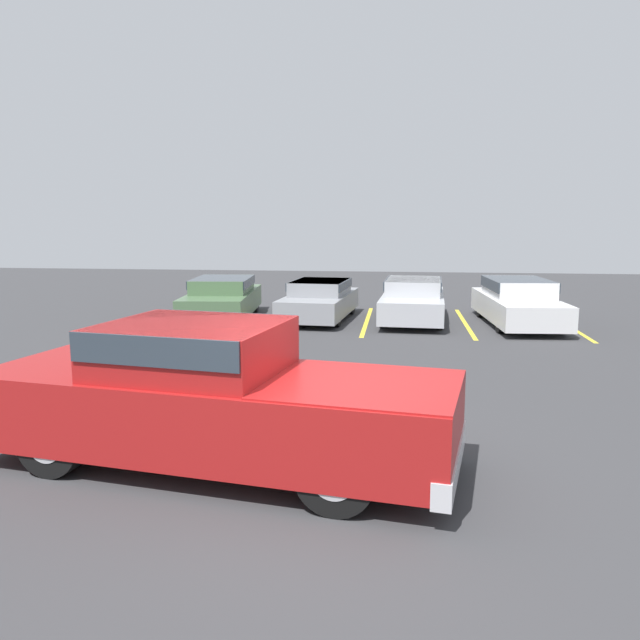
% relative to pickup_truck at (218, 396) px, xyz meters
% --- Properties ---
extents(ground_plane, '(60.00, 60.00, 0.00)m').
position_rel_pickup_truck_xyz_m(ground_plane, '(1.34, -0.45, -0.86)').
color(ground_plane, '#38383A').
extents(stall_stripe_a, '(0.12, 5.44, 0.01)m').
position_rel_pickup_truck_xyz_m(stall_stripe_a, '(-4.49, 11.25, -0.86)').
color(stall_stripe_a, yellow).
rests_on(stall_stripe_a, ground_plane).
extents(stall_stripe_b, '(0.12, 5.44, 0.01)m').
position_rel_pickup_truck_xyz_m(stall_stripe_b, '(-1.65, 11.25, -0.86)').
color(stall_stripe_b, yellow).
rests_on(stall_stripe_b, ground_plane).
extents(stall_stripe_c, '(0.12, 5.44, 0.01)m').
position_rel_pickup_truck_xyz_m(stall_stripe_c, '(1.20, 11.25, -0.86)').
color(stall_stripe_c, yellow).
rests_on(stall_stripe_c, ground_plane).
extents(stall_stripe_d, '(0.12, 5.44, 0.01)m').
position_rel_pickup_truck_xyz_m(stall_stripe_d, '(4.04, 11.25, -0.86)').
color(stall_stripe_d, yellow).
rests_on(stall_stripe_d, ground_plane).
extents(stall_stripe_e, '(0.12, 5.44, 0.01)m').
position_rel_pickup_truck_xyz_m(stall_stripe_e, '(6.89, 11.25, -0.86)').
color(stall_stripe_e, yellow).
rests_on(stall_stripe_e, ground_plane).
extents(pickup_truck, '(5.94, 2.87, 1.73)m').
position_rel_pickup_truck_xyz_m(pickup_truck, '(0.00, 0.00, 0.00)').
color(pickup_truck, '#A51919').
rests_on(pickup_truck, ground_plane).
extents(parked_sedan_a, '(2.25, 4.74, 1.24)m').
position_rel_pickup_truck_xyz_m(parked_sedan_a, '(-3.15, 11.14, -0.20)').
color(parked_sedan_a, '#4C6B47').
rests_on(parked_sedan_a, ground_plane).
extents(parked_sedan_b, '(2.06, 4.34, 1.17)m').
position_rel_pickup_truck_xyz_m(parked_sedan_b, '(-0.23, 11.39, -0.24)').
color(parked_sedan_b, gray).
rests_on(parked_sedan_b, ground_plane).
extents(parked_sedan_c, '(1.99, 4.59, 1.24)m').
position_rel_pickup_truck_xyz_m(parked_sedan_c, '(2.54, 11.44, -0.20)').
color(parked_sedan_c, '#B7BABF').
rests_on(parked_sedan_c, ground_plane).
extents(parked_sedan_d, '(2.06, 4.88, 1.30)m').
position_rel_pickup_truck_xyz_m(parked_sedan_d, '(5.48, 11.15, -0.18)').
color(parked_sedan_d, silver).
rests_on(parked_sedan_d, ground_plane).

